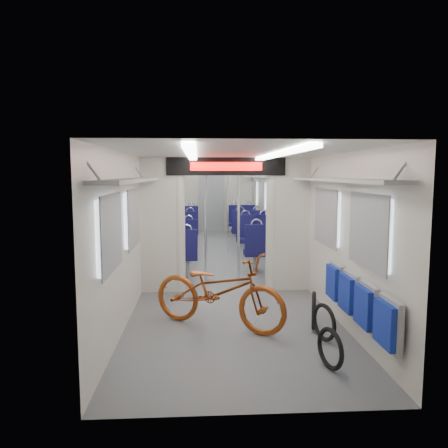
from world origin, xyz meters
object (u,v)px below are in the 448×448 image
seat_bay_far_right (245,222)px  stanchion_far_left (206,208)px  bicycle (218,291)px  seat_bay_far_left (183,224)px  flip_bench (357,300)px  bike_hoop_c (314,312)px  seat_bay_near_right (261,239)px  stanchion_near_right (239,222)px  stanchion_near_left (205,220)px  stanchion_far_right (228,208)px  bike_hoop_a (330,351)px  seat_bay_near_left (177,244)px  bike_hoop_b (324,324)px

seat_bay_far_right → stanchion_far_left: (-1.20, -1.92, 0.59)m
bicycle → stanchion_far_left: (-0.06, 5.67, 0.65)m
bicycle → seat_bay_far_left: size_ratio=0.90×
flip_bench → bike_hoop_c: size_ratio=4.17×
seat_bay_near_right → stanchion_far_left: (-1.20, 1.53, 0.60)m
stanchion_near_right → stanchion_far_left: 3.35m
stanchion_near_left → stanchion_far_right: same height
stanchion_far_left → stanchion_near_right: bearing=-80.8°
seat_bay_far_left → bike_hoop_c: bearing=-75.5°
bike_hoop_a → stanchion_near_right: bearing=99.5°
seat_bay_near_left → stanchion_near_left: (0.60, -0.93, 0.62)m
flip_bench → stanchion_far_left: (-1.62, 6.46, 0.57)m
seat_bay_near_right → stanchion_near_right: 1.99m
bicycle → seat_bay_far_right: size_ratio=0.88×
stanchion_far_right → bicycle: bearing=-95.2°
bike_hoop_c → seat_bay_far_left: (-1.96, 7.57, 0.32)m
stanchion_far_right → stanchion_near_left: bearing=-102.8°
seat_bay_near_left → stanchion_near_left: size_ratio=0.85×
bike_hoop_b → stanchion_far_right: bearing=97.2°
seat_bay_near_left → stanchion_far_right: bearing=55.9°
stanchion_near_right → stanchion_far_left: bearing=99.2°
flip_bench → seat_bay_far_right: seat_bay_far_right is taller
bike_hoop_c → stanchion_far_right: 5.77m
bike_hoop_b → seat_bay_near_left: bearing=115.1°
seat_bay_near_left → seat_bay_far_right: bearing=64.3°
seat_bay_far_left → flip_bench: bearing=-74.4°
flip_bench → seat_bay_near_right: (-0.42, 4.92, -0.03)m
bike_hoop_a → seat_bay_far_left: bearing=101.8°
flip_bench → stanchion_near_left: bearing=115.4°
flip_bench → stanchion_near_right: size_ratio=0.91×
flip_bench → stanchion_near_left: 3.98m
seat_bay_far_left → stanchion_near_left: (0.60, -4.66, 0.60)m
stanchion_far_right → bike_hoop_c: bearing=-82.5°
bike_hoop_a → stanchion_far_left: size_ratio=0.19×
seat_bay_far_left → stanchion_near_right: bearing=-76.6°
seat_bay_near_left → flip_bench: bearing=-63.0°
bike_hoop_a → stanchion_far_left: (-1.16, 6.99, 0.95)m
stanchion_near_right → bike_hoop_c: bearing=-73.1°
seat_bay_near_left → stanchion_near_right: (1.20, -1.34, 0.62)m
flip_bench → seat_bay_far_left: size_ratio=0.99×
seat_bay_near_right → stanchion_far_right: size_ratio=0.94×
seat_bay_near_left → stanchion_far_left: 2.17m
bike_hoop_c → stanchion_near_right: size_ratio=0.22×
bicycle → seat_bay_near_right: bearing=14.5°
bicycle → bike_hoop_a: 1.74m
stanchion_far_right → bike_hoop_b: bearing=-82.8°
bike_hoop_c → bike_hoop_b: bearing=-86.8°
bicycle → seat_bay_far_left: seat_bay_far_left is taller
stanchion_far_left → bike_hoop_c: bearing=-77.4°
bicycle → stanchion_far_left: bearing=30.6°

